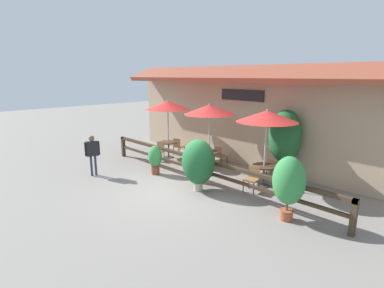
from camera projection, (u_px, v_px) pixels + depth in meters
name	position (u px, v px, depth m)	size (l,w,h in m)	color
ground_plane	(179.00, 190.00, 10.15)	(60.00, 60.00, 0.00)	gray
building_facade	(251.00, 116.00, 12.46)	(14.28, 1.49, 4.23)	tan
patio_railing	(200.00, 165.00, 10.70)	(10.40, 0.14, 0.95)	#3D2D1E
patio_umbrella_near	(168.00, 105.00, 13.67)	(2.05, 2.05, 2.71)	#B7B2A8
dining_table_near	(169.00, 145.00, 14.09)	(0.82, 0.82, 0.76)	#4C3826
chair_near_streetside	(159.00, 150.00, 13.66)	(0.50, 0.50, 0.84)	olive
chair_near_wallside	(178.00, 146.00, 14.55)	(0.49, 0.49, 0.84)	olive
patio_umbrella_middle	(210.00, 110.00, 11.90)	(2.05, 2.05, 2.71)	#B7B2A8
dining_table_middle	(209.00, 155.00, 12.32)	(0.82, 0.82, 0.76)	#4C3826
chair_middle_streetside	(197.00, 162.00, 11.87)	(0.47, 0.47, 0.84)	olive
chair_middle_wallside	(220.00, 155.00, 12.83)	(0.42, 0.42, 0.84)	olive
patio_umbrella_far	(267.00, 116.00, 9.99)	(2.05, 2.05, 2.71)	#B7B2A8
dining_table_far	(264.00, 170.00, 10.41)	(0.82, 0.82, 0.76)	#4C3826
chair_far_streetside	(252.00, 178.00, 10.01)	(0.47, 0.47, 0.84)	olive
chair_far_wallside	(273.00, 169.00, 10.91)	(0.50, 0.50, 0.84)	olive
potted_plant_corner_fern	(289.00, 182.00, 7.86)	(0.88, 0.79, 1.77)	#9E4C33
potted_plant_tall_tropical	(155.00, 158.00, 11.69)	(0.58, 0.52, 1.15)	brown
potted_plant_entrance_palm	(198.00, 162.00, 9.95)	(1.16, 1.04, 1.77)	#B7AD99
potted_plant_small_flowering	(285.00, 139.00, 10.91)	(1.20, 1.08, 2.61)	#564C47
pedestrian	(92.00, 150.00, 11.44)	(0.32, 0.53, 1.59)	#2D334C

